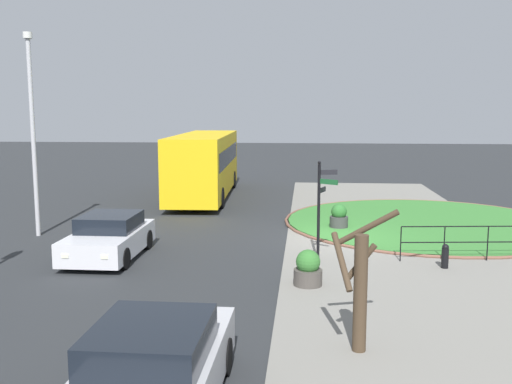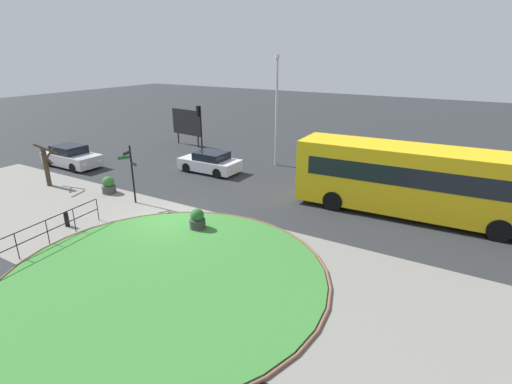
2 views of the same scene
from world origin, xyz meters
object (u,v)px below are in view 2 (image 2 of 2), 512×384
object	(u,v)px
traffic_light_near	(200,120)
billboard_left	(187,123)
car_far_lane	(210,162)
lamppost_tall	(277,108)
bus_yellow	(416,180)
street_tree_bare	(46,164)
planter_kerbside	(197,220)
signpost_directional	(131,170)
planter_near_signpost	(109,186)
bollard_foreground	(66,219)
car_near_lane	(71,157)

from	to	relation	value
traffic_light_near	billboard_left	world-z (taller)	traffic_light_near
car_far_lane	lamppost_tall	size ratio (longest dim) A/B	0.55
bus_yellow	car_far_lane	bearing A→B (deg)	173.87
bus_yellow	street_tree_bare	xyz separation A→B (m)	(-19.23, -6.37, -0.45)
billboard_left	planter_kerbside	xyz separation A→B (m)	(11.25, -12.67, -1.44)
signpost_directional	lamppost_tall	size ratio (longest dim) A/B	0.42
bus_yellow	planter_near_signpost	distance (m)	16.18
planter_near_signpost	street_tree_bare	distance (m)	4.24
signpost_directional	bollard_foreground	xyz separation A→B (m)	(-0.43, -3.63, -1.42)
bus_yellow	billboard_left	size ratio (longest dim) A/B	3.41
car_near_lane	bus_yellow	bearing A→B (deg)	8.47
billboard_left	planter_near_signpost	world-z (taller)	billboard_left
bus_yellow	lamppost_tall	world-z (taller)	lamppost_tall
bollard_foreground	car_near_lane	distance (m)	10.71
signpost_directional	car_far_lane	xyz separation A→B (m)	(-0.03, 6.58, -1.15)
car_near_lane	billboard_left	world-z (taller)	billboard_left
billboard_left	planter_kerbside	distance (m)	17.00
bollard_foreground	lamppost_tall	size ratio (longest dim) A/B	0.10
bus_yellow	traffic_light_near	bearing A→B (deg)	164.00
signpost_directional	traffic_light_near	xyz separation A→B (m)	(-3.20, 9.59, 0.96)
bollard_foreground	planter_kerbside	distance (m)	6.00
planter_kerbside	car_near_lane	bearing A→B (deg)	165.59
signpost_directional	planter_near_signpost	world-z (taller)	signpost_directional
car_near_lane	billboard_left	size ratio (longest dim) A/B	1.31
bollard_foreground	street_tree_bare	distance (m)	6.83
car_far_lane	lamppost_tall	world-z (taller)	lamppost_tall
traffic_light_near	billboard_left	bearing A→B (deg)	-22.45
car_near_lane	street_tree_bare	world-z (taller)	street_tree_bare
bus_yellow	planter_kerbside	bearing A→B (deg)	-142.52
signpost_directional	street_tree_bare	world-z (taller)	signpost_directional
lamppost_tall	billboard_left	world-z (taller)	lamppost_tall
billboard_left	street_tree_bare	size ratio (longest dim) A/B	1.22
billboard_left	bus_yellow	bearing A→B (deg)	-10.34
lamppost_tall	bus_yellow	bearing A→B (deg)	-24.39
car_near_lane	lamppost_tall	distance (m)	14.46
car_far_lane	planter_near_signpost	bearing A→B (deg)	68.80
signpost_directional	planter_near_signpost	distance (m)	2.81
bollard_foreground	bus_yellow	distance (m)	16.27
bus_yellow	lamppost_tall	size ratio (longest dim) A/B	1.55
billboard_left	planter_kerbside	size ratio (longest dim) A/B	3.29
lamppost_tall	billboard_left	size ratio (longest dim) A/B	2.20
billboard_left	street_tree_bare	world-z (taller)	billboard_left
bollard_foreground	street_tree_bare	world-z (taller)	street_tree_bare
signpost_directional	billboard_left	distance (m)	13.43
car_near_lane	lamppost_tall	xyz separation A→B (m)	(11.89, 7.55, 3.27)
traffic_light_near	street_tree_bare	size ratio (longest dim) A/B	1.38
car_far_lane	billboard_left	bearing A→B (deg)	-39.76
traffic_light_near	planter_near_signpost	xyz separation A→B (m)	(0.77, -9.22, -2.31)
car_far_lane	street_tree_bare	world-z (taller)	street_tree_bare
signpost_directional	traffic_light_near	distance (m)	10.15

